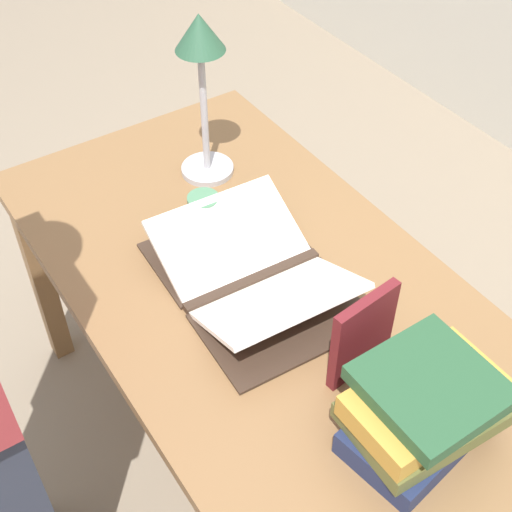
# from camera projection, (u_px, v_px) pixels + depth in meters

# --- Properties ---
(ground_plane) EXTENTS (12.00, 12.00, 0.00)m
(ground_plane) POSITION_uv_depth(u_px,v_px,m) (257.00, 446.00, 2.15)
(ground_plane) COLOR gray
(reading_desk) EXTENTS (1.44, 0.79, 0.73)m
(reading_desk) POSITION_uv_depth(u_px,v_px,m) (257.00, 304.00, 1.70)
(reading_desk) COLOR brown
(reading_desk) RESTS_ON ground_plane
(open_book) EXTENTS (0.52, 0.38, 0.11)m
(open_book) POSITION_uv_depth(u_px,v_px,m) (253.00, 274.00, 1.60)
(open_book) COLOR #38281E
(open_book) RESTS_ON reading_desk
(book_stack_tall) EXTENTS (0.22, 0.31, 0.18)m
(book_stack_tall) POSITION_uv_depth(u_px,v_px,m) (424.00, 410.00, 1.28)
(book_stack_tall) COLOR #1E284C
(book_stack_tall) RESTS_ON reading_desk
(book_standing_upright) EXTENTS (0.04, 0.16, 0.21)m
(book_standing_upright) POSITION_uv_depth(u_px,v_px,m) (363.00, 335.00, 1.38)
(book_standing_upright) COLOR maroon
(book_standing_upright) RESTS_ON reading_desk
(reading_lamp) EXTENTS (0.14, 0.14, 0.45)m
(reading_lamp) POSITION_uv_depth(u_px,v_px,m) (201.00, 65.00, 1.70)
(reading_lamp) COLOR #ADADB2
(reading_lamp) RESTS_ON reading_desk
(coffee_mug) EXTENTS (0.10, 0.08, 0.10)m
(coffee_mug) POSITION_uv_depth(u_px,v_px,m) (204.00, 212.00, 1.73)
(coffee_mug) COLOR #4C7F5B
(coffee_mug) RESTS_ON reading_desk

